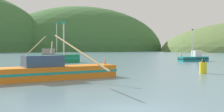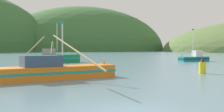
{
  "view_description": "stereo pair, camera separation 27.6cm",
  "coord_description": "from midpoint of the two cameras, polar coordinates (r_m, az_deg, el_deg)",
  "views": [
    {
      "loc": [
        -2.64,
        -10.65,
        2.68
      ],
      "look_at": [
        4.38,
        30.05,
        1.4
      ],
      "focal_mm": 43.4,
      "sensor_mm": 36.0,
      "label": 1
    },
    {
      "loc": [
        -2.37,
        -10.7,
        2.68
      ],
      "look_at": [
        4.38,
        30.05,
        1.4
      ],
      "focal_mm": 43.4,
      "sensor_mm": 36.0,
      "label": 2
    }
  ],
  "objects": [
    {
      "name": "fishing_boat_orange",
      "position": [
        23.43,
        -12.97,
        -3.11
      ],
      "size": [
        11.82,
        17.81,
        4.95
      ],
      "rotation": [
        0.0,
        0.0,
        0.39
      ],
      "color": "orange",
      "rests_on": "ground"
    },
    {
      "name": "channel_buoy",
      "position": [
        29.55,
        18.76,
        -2.16
      ],
      "size": [
        0.72,
        0.72,
        1.68
      ],
      "color": "yellow",
      "rests_on": "ground"
    },
    {
      "name": "hill_mid_left",
      "position": [
        223.22,
        -6.36,
        1.07
      ],
      "size": [
        134.61,
        107.69,
        71.26
      ],
      "primitive_type": "ellipsoid",
      "color": "#386633",
      "rests_on": "ground"
    },
    {
      "name": "fishing_boat_teal",
      "position": [
        55.19,
        17.11,
        -0.37
      ],
      "size": [
        6.53,
        10.75,
        6.3
      ],
      "rotation": [
        0.0,
        0.0,
        3.39
      ],
      "color": "#147F84",
      "rests_on": "ground"
    },
    {
      "name": "fishing_boat_green",
      "position": [
        49.62,
        -12.3,
        -0.35
      ],
      "size": [
        9.78,
        14.38,
        7.19
      ],
      "rotation": [
        0.0,
        0.0,
        0.02
      ],
      "color": "#197A47",
      "rests_on": "ground"
    }
  ]
}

